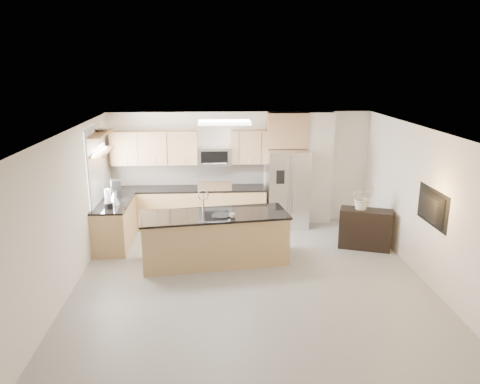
{
  "coord_description": "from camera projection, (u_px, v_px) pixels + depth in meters",
  "views": [
    {
      "loc": [
        -0.62,
        -7.4,
        3.64
      ],
      "look_at": [
        -0.12,
        1.3,
        1.25
      ],
      "focal_mm": 35.0,
      "sensor_mm": 36.0,
      "label": 1
    }
  ],
  "objects": [
    {
      "name": "island",
      "position": [
        215.0,
        238.0,
        8.82
      ],
      "size": [
        2.84,
        1.33,
        1.37
      ],
      "rotation": [
        0.0,
        0.0,
        0.13
      ],
      "color": "tan",
      "rests_on": "floor"
    },
    {
      "name": "wall_left",
      "position": [
        68.0,
        213.0,
        7.61
      ],
      "size": [
        0.02,
        6.5,
        2.6
      ],
      "primitive_type": "cube",
      "color": "white",
      "rests_on": "floor"
    },
    {
      "name": "blender",
      "position": [
        108.0,
        200.0,
        9.07
      ],
      "size": [
        0.17,
        0.17,
        0.39
      ],
      "color": "black",
      "rests_on": "left_counter"
    },
    {
      "name": "shelf_upper",
      "position": [
        100.0,
        133.0,
        9.23
      ],
      "size": [
        0.3,
        1.2,
        0.04
      ],
      "primitive_type": "cube",
      "color": "brown",
      "rests_on": "wall_left"
    },
    {
      "name": "kettle",
      "position": [
        114.0,
        198.0,
        9.37
      ],
      "size": [
        0.23,
        0.23,
        0.29
      ],
      "color": "silver",
      "rests_on": "left_counter"
    },
    {
      "name": "window",
      "position": [
        95.0,
        168.0,
        9.3
      ],
      "size": [
        0.04,
        1.15,
        1.65
      ],
      "color": "white",
      "rests_on": "wall_left"
    },
    {
      "name": "floor",
      "position": [
        251.0,
        281.0,
        8.12
      ],
      "size": [
        6.5,
        6.5,
        0.0
      ],
      "primitive_type": "plane",
      "color": "#AFACA6",
      "rests_on": "ground"
    },
    {
      "name": "bowl",
      "position": [
        101.0,
        129.0,
        9.33
      ],
      "size": [
        0.42,
        0.42,
        0.08
      ],
      "primitive_type": "imported",
      "rotation": [
        0.0,
        0.0,
        -0.24
      ],
      "color": "silver",
      "rests_on": "shelf_upper"
    },
    {
      "name": "flower_vase",
      "position": [
        363.0,
        191.0,
        9.32
      ],
      "size": [
        0.72,
        0.64,
        0.75
      ],
      "primitive_type": "imported",
      "rotation": [
        0.0,
        0.0,
        -0.09
      ],
      "color": "beige",
      "rests_on": "credenza"
    },
    {
      "name": "refrigerator",
      "position": [
        287.0,
        188.0,
        10.71
      ],
      "size": [
        0.92,
        0.78,
        1.78
      ],
      "color": "silver",
      "rests_on": "floor"
    },
    {
      "name": "left_counter",
      "position": [
        115.0,
        224.0,
        9.63
      ],
      "size": [
        0.66,
        1.5,
        0.92
      ],
      "color": "tan",
      "rests_on": "floor"
    },
    {
      "name": "ceiling",
      "position": [
        252.0,
        132.0,
        7.43
      ],
      "size": [
        6.0,
        6.5,
        0.02
      ],
      "primitive_type": "cube",
      "color": "silver",
      "rests_on": "wall_back"
    },
    {
      "name": "wall_back",
      "position": [
        240.0,
        168.0,
        10.91
      ],
      "size": [
        6.0,
        0.02,
        2.6
      ],
      "primitive_type": "cube",
      "color": "white",
      "rests_on": "floor"
    },
    {
      "name": "platter",
      "position": [
        222.0,
        215.0,
        8.58
      ],
      "size": [
        0.46,
        0.46,
        0.02
      ],
      "primitive_type": "cylinder",
      "rotation": [
        0.0,
        0.0,
        0.3
      ],
      "color": "black",
      "rests_on": "island"
    },
    {
      "name": "television",
      "position": [
        428.0,
        207.0,
        7.73
      ],
      "size": [
        0.14,
        1.08,
        0.62
      ],
      "primitive_type": "imported",
      "rotation": [
        0.0,
        0.0,
        1.57
      ],
      "color": "black",
      "rests_on": "wall_right"
    },
    {
      "name": "cup",
      "position": [
        233.0,
        216.0,
        8.47
      ],
      "size": [
        0.13,
        0.13,
        0.09
      ],
      "primitive_type": "imported",
      "rotation": [
        0.0,
        0.0,
        -0.23
      ],
      "color": "silver",
      "rests_on": "island"
    },
    {
      "name": "wall_right",
      "position": [
        427.0,
        207.0,
        7.95
      ],
      "size": [
        0.02,
        6.5,
        2.6
      ],
      "primitive_type": "cube",
      "color": "white",
      "rests_on": "floor"
    },
    {
      "name": "range",
      "position": [
        215.0,
        206.0,
        10.77
      ],
      "size": [
        0.76,
        0.64,
        1.14
      ],
      "color": "black",
      "rests_on": "floor"
    },
    {
      "name": "shelf_lower",
      "position": [
        102.0,
        152.0,
        9.32
      ],
      "size": [
        0.3,
        1.2,
        0.04
      ],
      "primitive_type": "cube",
      "color": "brown",
      "rests_on": "wall_left"
    },
    {
      "name": "wall_front",
      "position": [
        278.0,
        308.0,
        4.65
      ],
      "size": [
        6.0,
        0.02,
        2.6
      ],
      "primitive_type": "cube",
      "color": "white",
      "rests_on": "floor"
    },
    {
      "name": "partition_column",
      "position": [
        319.0,
        168.0,
        10.86
      ],
      "size": [
        0.6,
        0.3,
        2.6
      ],
      "primitive_type": "cube",
      "color": "white",
      "rests_on": "floor"
    },
    {
      "name": "upper_cabinets",
      "position": [
        183.0,
        147.0,
        10.54
      ],
      "size": [
        3.5,
        0.33,
        0.75
      ],
      "color": "tan",
      "rests_on": "wall_back"
    },
    {
      "name": "microwave",
      "position": [
        214.0,
        156.0,
        10.59
      ],
      "size": [
        0.76,
        0.4,
        0.4
      ],
      "color": "silver",
      "rests_on": "upper_cabinets"
    },
    {
      "name": "credenza",
      "position": [
        365.0,
        229.0,
        9.49
      ],
      "size": [
        1.1,
        0.74,
        0.81
      ],
      "primitive_type": "cube",
      "rotation": [
        0.0,
        0.0,
        -0.34
      ],
      "color": "black",
      "rests_on": "floor"
    },
    {
      "name": "coffee_maker",
      "position": [
        116.0,
        189.0,
        9.89
      ],
      "size": [
        0.25,
        0.28,
        0.36
      ],
      "color": "black",
      "rests_on": "left_counter"
    },
    {
      "name": "back_counter",
      "position": [
        188.0,
        207.0,
        10.75
      ],
      "size": [
        3.55,
        0.66,
        1.44
      ],
      "color": "tan",
      "rests_on": "floor"
    },
    {
      "name": "ceiling_fixture",
      "position": [
        224.0,
        122.0,
        8.96
      ],
      "size": [
        1.0,
        0.5,
        0.06
      ],
      "primitive_type": "cube",
      "color": "white",
      "rests_on": "ceiling"
    }
  ]
}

